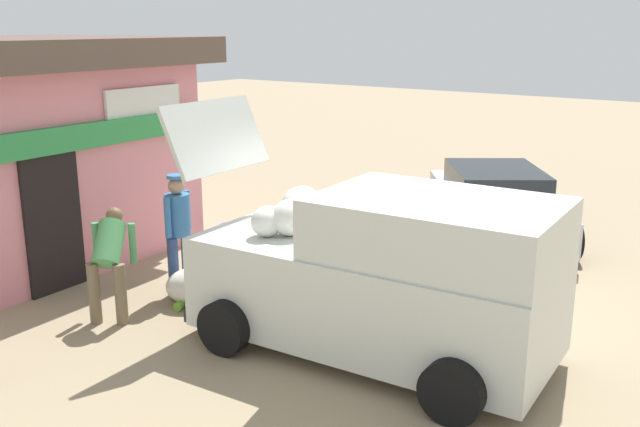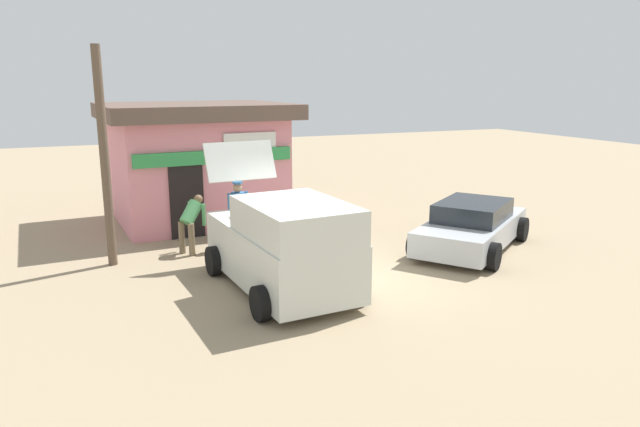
{
  "view_description": "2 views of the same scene",
  "coord_description": "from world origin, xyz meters",
  "px_view_note": "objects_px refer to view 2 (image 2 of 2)",
  "views": [
    {
      "loc": [
        -7.55,
        -4.42,
        3.67
      ],
      "look_at": [
        0.43,
        1.42,
        1.04
      ],
      "focal_mm": 39.9,
      "sensor_mm": 36.0,
      "label": 1
    },
    {
      "loc": [
        -4.75,
        -11.03,
        4.12
      ],
      "look_at": [
        0.34,
        0.81,
        1.17
      ],
      "focal_mm": 32.55,
      "sensor_mm": 36.0,
      "label": 2
    }
  ],
  "objects_px": {
    "storefront_bar": "(197,161)",
    "unloaded_banana_pile": "(236,244)",
    "customer_bending": "(191,219)",
    "paint_bucket": "(302,224)",
    "delivery_van": "(283,244)",
    "vendor_standing": "(238,210)",
    "parked_sedan": "(472,226)"
  },
  "relations": [
    {
      "from": "storefront_bar",
      "to": "paint_bucket",
      "type": "distance_m",
      "value": 3.76
    },
    {
      "from": "delivery_van",
      "to": "customer_bending",
      "type": "xyz_separation_m",
      "value": [
        -1.18,
        3.32,
        -0.11
      ]
    },
    {
      "from": "storefront_bar",
      "to": "vendor_standing",
      "type": "bearing_deg",
      "value": -84.87
    },
    {
      "from": "storefront_bar",
      "to": "customer_bending",
      "type": "distance_m",
      "value": 3.67
    },
    {
      "from": "customer_bending",
      "to": "unloaded_banana_pile",
      "type": "height_order",
      "value": "customer_bending"
    },
    {
      "from": "parked_sedan",
      "to": "customer_bending",
      "type": "xyz_separation_m",
      "value": [
        -6.51,
        2.42,
        0.27
      ]
    },
    {
      "from": "customer_bending",
      "to": "paint_bucket",
      "type": "xyz_separation_m",
      "value": [
        3.35,
        1.12,
        -0.69
      ]
    },
    {
      "from": "delivery_van",
      "to": "vendor_standing",
      "type": "relative_size",
      "value": 2.71
    },
    {
      "from": "storefront_bar",
      "to": "paint_bucket",
      "type": "relative_size",
      "value": 16.3
    },
    {
      "from": "customer_bending",
      "to": "unloaded_banana_pile",
      "type": "bearing_deg",
      "value": -25.59
    },
    {
      "from": "delivery_van",
      "to": "vendor_standing",
      "type": "xyz_separation_m",
      "value": [
        0.01,
        3.34,
        0.01
      ]
    },
    {
      "from": "storefront_bar",
      "to": "vendor_standing",
      "type": "distance_m",
      "value": 3.52
    },
    {
      "from": "vendor_standing",
      "to": "paint_bucket",
      "type": "distance_m",
      "value": 2.55
    },
    {
      "from": "vendor_standing",
      "to": "paint_bucket",
      "type": "relative_size",
      "value": 5.01
    },
    {
      "from": "vendor_standing",
      "to": "unloaded_banana_pile",
      "type": "bearing_deg",
      "value": -114.14
    },
    {
      "from": "vendor_standing",
      "to": "paint_bucket",
      "type": "xyz_separation_m",
      "value": [
        2.16,
        1.1,
        -0.82
      ]
    },
    {
      "from": "parked_sedan",
      "to": "paint_bucket",
      "type": "height_order",
      "value": "parked_sedan"
    },
    {
      "from": "parked_sedan",
      "to": "storefront_bar",
      "type": "bearing_deg",
      "value": 133.89
    },
    {
      "from": "paint_bucket",
      "to": "unloaded_banana_pile",
      "type": "bearing_deg",
      "value": -146.24
    },
    {
      "from": "delivery_van",
      "to": "parked_sedan",
      "type": "xyz_separation_m",
      "value": [
        5.32,
        0.91,
        -0.38
      ]
    },
    {
      "from": "storefront_bar",
      "to": "unloaded_banana_pile",
      "type": "bearing_deg",
      "value": -88.72
    },
    {
      "from": "storefront_bar",
      "to": "unloaded_banana_pile",
      "type": "height_order",
      "value": "storefront_bar"
    },
    {
      "from": "storefront_bar",
      "to": "vendor_standing",
      "type": "height_order",
      "value": "storefront_bar"
    },
    {
      "from": "customer_bending",
      "to": "storefront_bar",
      "type": "bearing_deg",
      "value": 75.45
    },
    {
      "from": "delivery_van",
      "to": "paint_bucket",
      "type": "xyz_separation_m",
      "value": [
        2.17,
        4.44,
        -0.8
      ]
    },
    {
      "from": "delivery_van",
      "to": "vendor_standing",
      "type": "distance_m",
      "value": 3.34
    },
    {
      "from": "delivery_van",
      "to": "paint_bucket",
      "type": "height_order",
      "value": "delivery_van"
    },
    {
      "from": "storefront_bar",
      "to": "customer_bending",
      "type": "relative_size",
      "value": 3.9
    },
    {
      "from": "vendor_standing",
      "to": "storefront_bar",
      "type": "bearing_deg",
      "value": 95.13
    },
    {
      "from": "vendor_standing",
      "to": "paint_bucket",
      "type": "height_order",
      "value": "vendor_standing"
    },
    {
      "from": "parked_sedan",
      "to": "vendor_standing",
      "type": "distance_m",
      "value": 5.86
    },
    {
      "from": "vendor_standing",
      "to": "unloaded_banana_pile",
      "type": "height_order",
      "value": "vendor_standing"
    }
  ]
}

